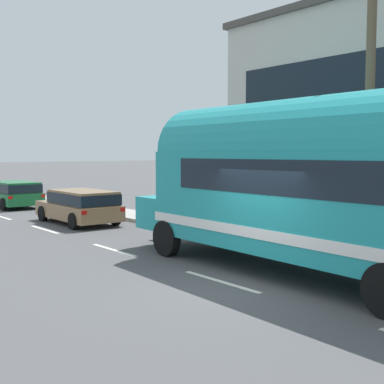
{
  "coord_description": "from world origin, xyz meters",
  "views": [
    {
      "loc": [
        -7.39,
        -7.35,
        2.87
      ],
      "look_at": [
        1.67,
        3.67,
        1.74
      ],
      "focal_mm": 46.31,
      "sensor_mm": 36.0,
      "label": 1
    }
  ],
  "objects_px": {
    "painted_bus": "(321,178)",
    "car_second": "(13,192)",
    "car_lead": "(80,204)",
    "utility_pole": "(370,92)"
  },
  "relations": [
    {
      "from": "painted_bus",
      "to": "car_lead",
      "type": "bearing_deg",
      "value": 90.07
    },
    {
      "from": "car_lead",
      "to": "car_second",
      "type": "relative_size",
      "value": 0.99
    },
    {
      "from": "car_lead",
      "to": "car_second",
      "type": "distance_m",
      "value": 7.89
    },
    {
      "from": "painted_bus",
      "to": "car_second",
      "type": "xyz_separation_m",
      "value": [
        0.06,
        19.48,
        -1.51
      ]
    },
    {
      "from": "utility_pole",
      "to": "car_second",
      "type": "xyz_separation_m",
      "value": [
        -2.44,
        19.11,
        -3.63
      ]
    },
    {
      "from": "utility_pole",
      "to": "car_lead",
      "type": "xyz_separation_m",
      "value": [
        -2.51,
        11.23,
        -3.63
      ]
    },
    {
      "from": "car_lead",
      "to": "car_second",
      "type": "height_order",
      "value": "same"
    },
    {
      "from": "painted_bus",
      "to": "car_second",
      "type": "distance_m",
      "value": 19.54
    },
    {
      "from": "utility_pole",
      "to": "painted_bus",
      "type": "xyz_separation_m",
      "value": [
        -2.5,
        -0.36,
        -2.12
      ]
    },
    {
      "from": "car_second",
      "to": "utility_pole",
      "type": "bearing_deg",
      "value": -82.71
    }
  ]
}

